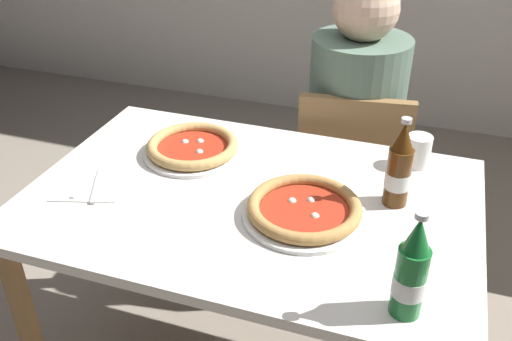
# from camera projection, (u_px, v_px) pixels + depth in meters

# --- Properties ---
(dining_table_main) EXTENTS (1.20, 0.80, 0.75)m
(dining_table_main) POSITION_uv_depth(u_px,v_px,m) (250.00, 229.00, 1.56)
(dining_table_main) COLOR silver
(dining_table_main) RESTS_ON ground_plane
(chair_behind_table) EXTENTS (0.45, 0.45, 0.85)m
(chair_behind_table) POSITION_uv_depth(u_px,v_px,m) (350.00, 177.00, 2.08)
(chair_behind_table) COLOR olive
(chair_behind_table) RESTS_ON ground_plane
(diner_seated) EXTENTS (0.34, 0.34, 1.21)m
(diner_seated) POSITION_uv_depth(u_px,v_px,m) (352.00, 147.00, 2.07)
(diner_seated) COLOR #2D3342
(diner_seated) RESTS_ON ground_plane
(pizza_margherita_near) EXTENTS (0.32, 0.32, 0.04)m
(pizza_margherita_near) POSITION_uv_depth(u_px,v_px,m) (304.00, 209.00, 1.41)
(pizza_margherita_near) COLOR white
(pizza_margherita_near) RESTS_ON dining_table_main
(pizza_marinara_far) EXTENTS (0.30, 0.30, 0.04)m
(pizza_marinara_far) POSITION_uv_depth(u_px,v_px,m) (193.00, 148.00, 1.68)
(pizza_marinara_far) COLOR white
(pizza_marinara_far) RESTS_ON dining_table_main
(beer_bottle_left) EXTENTS (0.07, 0.07, 0.25)m
(beer_bottle_left) POSITION_uv_depth(u_px,v_px,m) (399.00, 169.00, 1.41)
(beer_bottle_left) COLOR #512D0F
(beer_bottle_left) RESTS_ON dining_table_main
(beer_bottle_center) EXTENTS (0.07, 0.07, 0.25)m
(beer_bottle_center) POSITION_uv_depth(u_px,v_px,m) (411.00, 273.00, 1.08)
(beer_bottle_center) COLOR #196B2D
(beer_bottle_center) RESTS_ON dining_table_main
(napkin_with_cutlery) EXTENTS (0.22, 0.22, 0.01)m
(napkin_with_cutlery) POSITION_uv_depth(u_px,v_px,m) (91.00, 183.00, 1.54)
(napkin_with_cutlery) COLOR white
(napkin_with_cutlery) RESTS_ON dining_table_main
(paper_cup) EXTENTS (0.07, 0.07, 0.09)m
(paper_cup) POSITION_uv_depth(u_px,v_px,m) (418.00, 151.00, 1.61)
(paper_cup) COLOR white
(paper_cup) RESTS_ON dining_table_main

